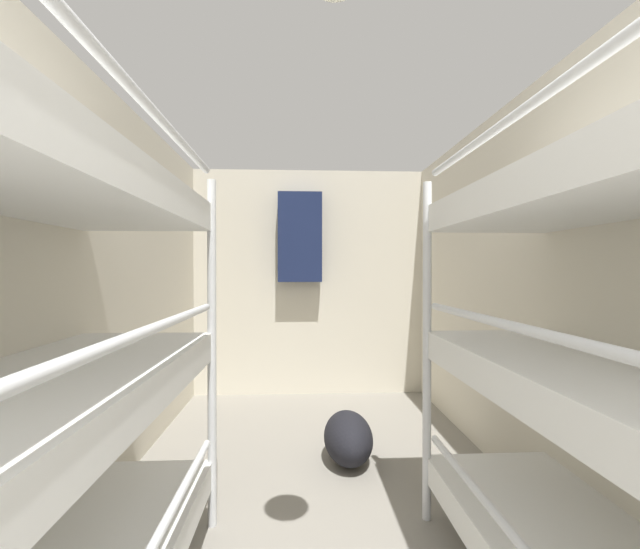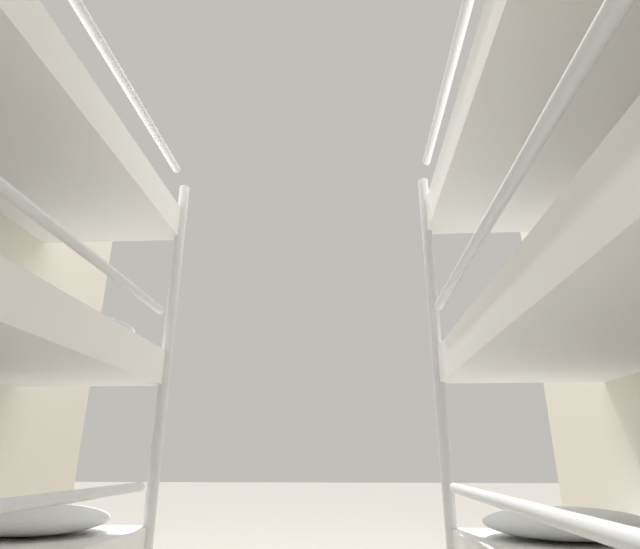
# 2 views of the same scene
# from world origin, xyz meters

# --- Properties ---
(wall_left) EXTENTS (0.06, 4.81, 2.32)m
(wall_left) POSITION_xyz_m (-1.21, 2.34, 1.16)
(wall_left) COLOR beige
(wall_left) RESTS_ON ground_plane
(wall_right) EXTENTS (0.06, 4.81, 2.32)m
(wall_right) POSITION_xyz_m (1.21, 2.34, 1.16)
(wall_right) COLOR beige
(wall_right) RESTS_ON ground_plane
(wall_back) EXTENTS (2.48, 0.06, 2.32)m
(wall_back) POSITION_xyz_m (0.00, 4.72, 1.16)
(wall_back) COLOR beige
(wall_back) RESTS_ON ground_plane
(bunk_stack_left_near) EXTENTS (0.66, 1.90, 1.77)m
(bunk_stack_left_near) POSITION_xyz_m (-0.86, 1.43, 0.91)
(bunk_stack_left_near) COLOR silver
(bunk_stack_left_near) RESTS_ON ground_plane
(duffel_bag) EXTENTS (0.32, 0.56, 0.32)m
(duffel_bag) POSITION_xyz_m (0.22, 3.10, 0.16)
(duffel_bag) COLOR black
(duffel_bag) RESTS_ON ground_plane
(hanging_coat) EXTENTS (0.44, 0.12, 0.90)m
(hanging_coat) POSITION_xyz_m (-0.10, 4.57, 1.62)
(hanging_coat) COLOR #192347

